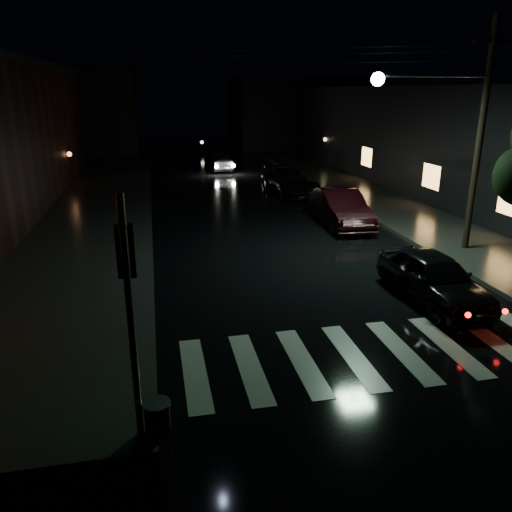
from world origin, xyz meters
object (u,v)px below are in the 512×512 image
parked_car_b (341,208)px  parked_car_d (291,183)px  parked_car_c (287,182)px  parked_car_a (434,278)px  oncoming_car (218,162)px

parked_car_b → parked_car_d: size_ratio=0.98×
parked_car_b → parked_car_c: bearing=96.0°
parked_car_c → parked_car_d: bearing=-72.3°
parked_car_d → parked_car_a: bearing=-96.2°
parked_car_b → parked_car_d: parked_car_b is taller
parked_car_b → parked_car_c: 7.38m
parked_car_a → parked_car_d: parked_car_a is taller
parked_car_a → parked_car_c: (0.00, 15.88, -0.01)m
parked_car_b → parked_car_c: (-0.45, 7.36, -0.09)m
parked_car_a → parked_car_b: (0.45, 8.51, 0.08)m
parked_car_b → oncoming_car: size_ratio=1.21×
parked_car_a → parked_car_b: parked_car_b is taller
parked_car_b → parked_car_a: bearing=-90.5°
parked_car_d → oncoming_car: (-2.84, 10.04, -0.03)m
oncoming_car → parked_car_d: bearing=101.5°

